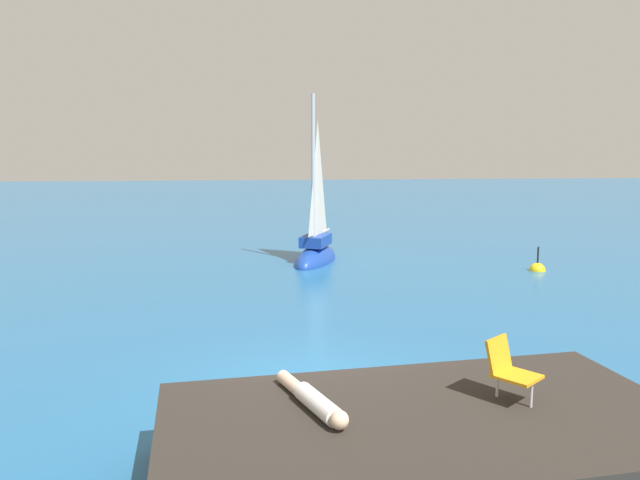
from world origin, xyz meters
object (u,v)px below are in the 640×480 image
Objects in this scene: sailboat_near at (316,252)px; marker_buoy at (537,270)px; beach_chair at (508,367)px; person_sunbather at (313,400)px.

marker_buoy is (7.52, -2.69, -0.36)m from sailboat_near.
beach_chair is 0.71× the size of marker_buoy.
sailboat_near is at bearing -26.48° from person_sunbather.
beach_chair is at bearing 25.45° from sailboat_near.
sailboat_near reaches higher than marker_buoy.
beach_chair is 14.30m from marker_buoy.
person_sunbather is 1.50× the size of marker_buoy.
sailboat_near reaches higher than person_sunbather.
person_sunbather is at bearing -128.07° from beach_chair.
beach_chair is (0.71, -15.19, 1.02)m from sailboat_near.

